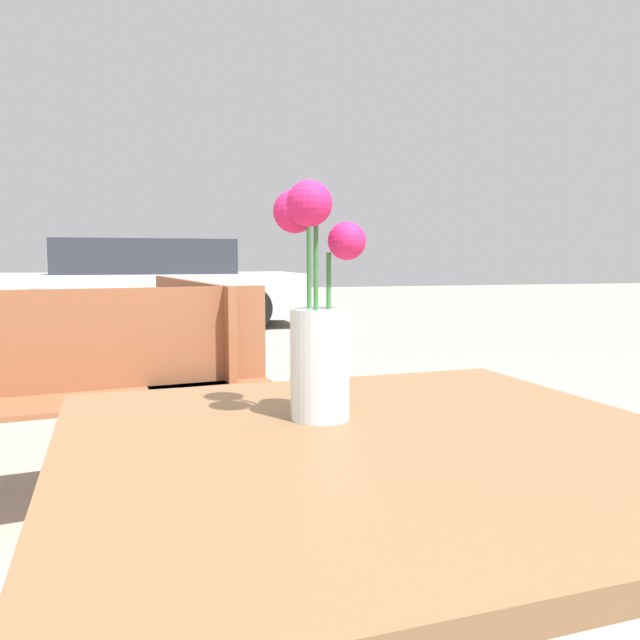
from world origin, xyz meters
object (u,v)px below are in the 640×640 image
object	(u,v)px
flower_vase	(318,327)
parked_car	(147,285)
bench_middle	(32,393)
table_front	(382,512)
bench_near	(172,347)

from	to	relation	value
flower_vase	parked_car	bearing A→B (deg)	91.11
bench_middle	parked_car	world-z (taller)	parked_car
table_front	bench_middle	size ratio (longest dim) A/B	0.47
flower_vase	bench_near	size ratio (longest dim) A/B	0.17
flower_vase	bench_near	bearing A→B (deg)	91.93
bench_middle	parked_car	distance (m)	6.77
flower_vase	bench_near	distance (m)	2.68
table_front	flower_vase	distance (m)	0.27
table_front	bench_near	size ratio (longest dim) A/B	0.44
flower_vase	parked_car	distance (m)	8.34
bench_middle	parked_car	size ratio (longest dim) A/B	0.44
flower_vase	bench_middle	size ratio (longest dim) A/B	0.18
table_front	bench_middle	xyz separation A→B (m)	(-0.70, 1.70, -0.15)
table_front	flower_vase	bearing A→B (deg)	117.99
flower_vase	table_front	bearing A→B (deg)	-62.01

